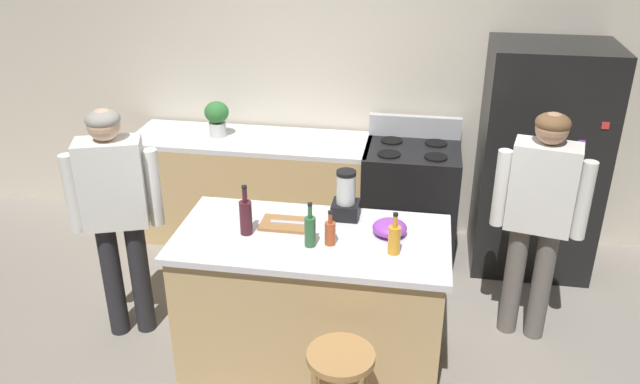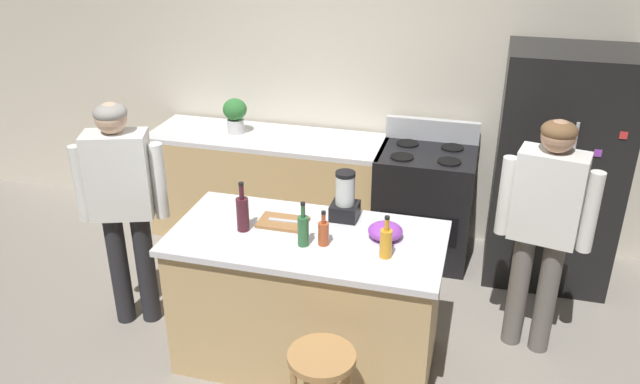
% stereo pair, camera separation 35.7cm
% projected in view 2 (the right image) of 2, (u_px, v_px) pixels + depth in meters
% --- Properties ---
extents(ground_plane, '(14.00, 14.00, 0.00)m').
position_uv_depth(ground_plane, '(308.00, 357.00, 4.26)').
color(ground_plane, gray).
extents(back_wall, '(8.00, 0.10, 2.70)m').
position_uv_depth(back_wall, '(372.00, 80.00, 5.38)').
color(back_wall, beige).
rests_on(back_wall, ground_plane).
extents(kitchen_island, '(1.65, 0.83, 0.92)m').
position_uv_depth(kitchen_island, '(308.00, 299.00, 4.06)').
color(kitchen_island, tan).
rests_on(kitchen_island, ground_plane).
extents(back_counter_run, '(2.00, 0.64, 0.92)m').
position_uv_depth(back_counter_run, '(269.00, 186.00, 5.60)').
color(back_counter_run, tan).
rests_on(back_counter_run, ground_plane).
extents(refrigerator, '(0.90, 0.73, 1.80)m').
position_uv_depth(refrigerator, '(557.00, 169.00, 4.83)').
color(refrigerator, black).
rests_on(refrigerator, ground_plane).
extents(stove_range, '(0.76, 0.65, 1.10)m').
position_uv_depth(stove_range, '(424.00, 204.00, 5.26)').
color(stove_range, black).
rests_on(stove_range, ground_plane).
extents(person_by_island_left, '(0.59, 0.34, 1.61)m').
position_uv_depth(person_by_island_left, '(122.00, 196.00, 4.23)').
color(person_by_island_left, '#26262B').
rests_on(person_by_island_left, ground_plane).
extents(person_by_sink_right, '(0.60, 0.30, 1.60)m').
position_uv_depth(person_by_sink_right, '(545.00, 218.00, 3.97)').
color(person_by_sink_right, '#66605B').
rests_on(person_by_sink_right, ground_plane).
extents(bar_stool, '(0.36, 0.36, 0.62)m').
position_uv_depth(bar_stool, '(322.00, 375.00, 3.39)').
color(bar_stool, '#B7844C').
rests_on(bar_stool, ground_plane).
extents(potted_plant, '(0.20, 0.20, 0.30)m').
position_uv_depth(potted_plant, '(235.00, 113.00, 5.40)').
color(potted_plant, silver).
rests_on(potted_plant, back_counter_run).
extents(blender_appliance, '(0.17, 0.17, 0.32)m').
position_uv_depth(blender_appliance, '(345.00, 199.00, 4.01)').
color(blender_appliance, black).
rests_on(blender_appliance, kitchen_island).
extents(bottle_olive_oil, '(0.07, 0.07, 0.28)m').
position_uv_depth(bottle_olive_oil, '(303.00, 230.00, 3.72)').
color(bottle_olive_oil, '#2D6638').
rests_on(bottle_olive_oil, kitchen_island).
extents(bottle_soda, '(0.07, 0.07, 0.26)m').
position_uv_depth(bottle_soda, '(386.00, 242.00, 3.60)').
color(bottle_soda, orange).
rests_on(bottle_soda, kitchen_island).
extents(bottle_wine, '(0.08, 0.08, 0.32)m').
position_uv_depth(bottle_wine, '(243.00, 213.00, 3.88)').
color(bottle_wine, '#471923').
rests_on(bottle_wine, kitchen_island).
extents(bottle_cooking_sauce, '(0.06, 0.06, 0.22)m').
position_uv_depth(bottle_cooking_sauce, '(323.00, 233.00, 3.73)').
color(bottle_cooking_sauce, '#B24C26').
rests_on(bottle_cooking_sauce, kitchen_island).
extents(mixing_bowl, '(0.21, 0.21, 0.09)m').
position_uv_depth(mixing_bowl, '(385.00, 231.00, 3.82)').
color(mixing_bowl, purple).
rests_on(mixing_bowl, kitchen_island).
extents(cutting_board, '(0.30, 0.20, 0.02)m').
position_uv_depth(cutting_board, '(283.00, 222.00, 3.99)').
color(cutting_board, '#9E6B3D').
rests_on(cutting_board, kitchen_island).
extents(chef_knife, '(0.22, 0.04, 0.01)m').
position_uv_depth(chef_knife, '(286.00, 221.00, 3.98)').
color(chef_knife, '#B7BABF').
rests_on(chef_knife, cutting_board).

